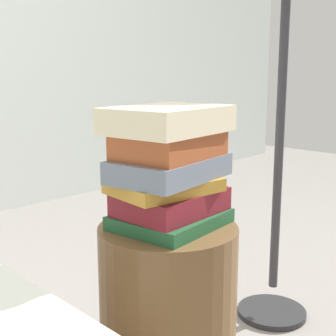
{
  "coord_description": "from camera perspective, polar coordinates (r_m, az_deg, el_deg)",
  "views": [
    {
      "loc": [
        -0.8,
        -0.77,
        0.85
      ],
      "look_at": [
        0.0,
        0.0,
        0.63
      ],
      "focal_mm": 51.61,
      "sensor_mm": 36.0,
      "label": 1
    }
  ],
  "objects": [
    {
      "name": "side_table",
      "position": [
        1.27,
        0.0,
        -17.37
      ],
      "size": [
        0.34,
        0.34,
        0.48
      ],
      "primitive_type": "cylinder",
      "color": "brown",
      "rests_on": "ground_plane"
    },
    {
      "name": "book_ochre",
      "position": [
        1.14,
        -0.57,
        -2.08
      ],
      "size": [
        0.26,
        0.2,
        0.03
      ],
      "primitive_type": "cube",
      "rotation": [
        0.0,
        0.0,
        -0.12
      ],
      "color": "#B7842D",
      "rests_on": "book_maroon"
    },
    {
      "name": "book_slate",
      "position": [
        1.13,
        0.38,
        0.01
      ],
      "size": [
        0.3,
        0.22,
        0.05
      ],
      "primitive_type": "cube",
      "rotation": [
        0.0,
        0.0,
        0.14
      ],
      "color": "slate",
      "rests_on": "book_ochre"
    },
    {
      "name": "book_rust",
      "position": [
        1.12,
        0.37,
        2.74
      ],
      "size": [
        0.27,
        0.2,
        0.06
      ],
      "primitive_type": "cube",
      "rotation": [
        0.0,
        0.0,
        0.14
      ],
      "color": "#994723",
      "rests_on": "book_slate"
    },
    {
      "name": "book_cream",
      "position": [
        1.12,
        -0.05,
        5.75
      ],
      "size": [
        0.3,
        0.23,
        0.06
      ],
      "primitive_type": "cube",
      "rotation": [
        0.0,
        0.0,
        0.12
      ],
      "color": "beige",
      "rests_on": "book_rust"
    },
    {
      "name": "book_maroon",
      "position": [
        1.16,
        0.47,
        -4.01
      ],
      "size": [
        0.26,
        0.2,
        0.06
      ],
      "primitive_type": "cube",
      "rotation": [
        0.0,
        0.0,
        0.06
      ],
      "color": "maroon",
      "rests_on": "book_forest"
    },
    {
      "name": "book_forest",
      "position": [
        1.17,
        0.15,
        -6.03
      ],
      "size": [
        0.27,
        0.24,
        0.03
      ],
      "primitive_type": "cube",
      "rotation": [
        0.0,
        0.0,
        0.11
      ],
      "color": "#1E512D",
      "rests_on": "side_table"
    }
  ]
}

